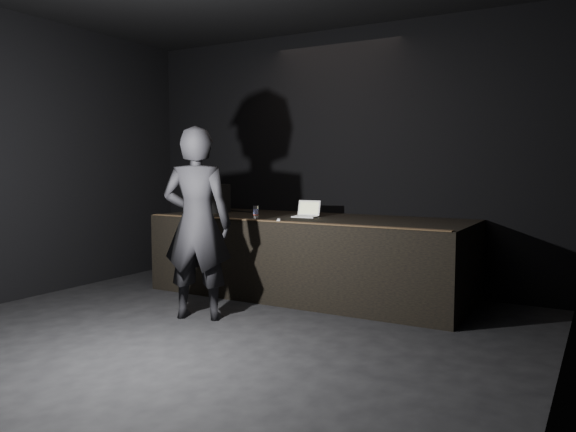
{
  "coord_description": "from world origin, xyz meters",
  "views": [
    {
      "loc": [
        3.28,
        -3.57,
        1.64
      ],
      "look_at": [
        -0.08,
        2.3,
        1.04
      ],
      "focal_mm": 35.0,
      "sensor_mm": 36.0,
      "label": 1
    }
  ],
  "objects_px": {
    "stage_riser": "(310,256)",
    "person": "(197,224)",
    "laptop": "(307,213)",
    "beer_can": "(256,212)",
    "stage_monitor": "(206,198)"
  },
  "relations": [
    {
      "from": "stage_riser",
      "to": "person",
      "type": "distance_m",
      "value": 1.76
    },
    {
      "from": "laptop",
      "to": "person",
      "type": "xyz_separation_m",
      "value": [
        -0.48,
        -1.61,
        -0.02
      ]
    },
    {
      "from": "laptop",
      "to": "person",
      "type": "relative_size",
      "value": 0.16
    },
    {
      "from": "stage_riser",
      "to": "beer_can",
      "type": "distance_m",
      "value": 0.9
    },
    {
      "from": "stage_monitor",
      "to": "laptop",
      "type": "xyz_separation_m",
      "value": [
        1.62,
        0.0,
        -0.14
      ]
    },
    {
      "from": "laptop",
      "to": "person",
      "type": "bearing_deg",
      "value": -111.89
    },
    {
      "from": "stage_monitor",
      "to": "person",
      "type": "xyz_separation_m",
      "value": [
        1.13,
        -1.6,
        -0.17
      ]
    },
    {
      "from": "stage_riser",
      "to": "laptop",
      "type": "xyz_separation_m",
      "value": [
        -0.06,
        0.02,
        0.55
      ]
    },
    {
      "from": "person",
      "to": "stage_riser",
      "type": "bearing_deg",
      "value": -129.24
    },
    {
      "from": "stage_riser",
      "to": "person",
      "type": "bearing_deg",
      "value": -108.85
    },
    {
      "from": "stage_riser",
      "to": "stage_monitor",
      "type": "xyz_separation_m",
      "value": [
        -1.67,
        0.02,
        0.7
      ]
    },
    {
      "from": "stage_monitor",
      "to": "laptop",
      "type": "relative_size",
      "value": 2.17
    },
    {
      "from": "beer_can",
      "to": "stage_riser",
      "type": "bearing_deg",
      "value": 41.12
    },
    {
      "from": "beer_can",
      "to": "stage_monitor",
      "type": "bearing_deg",
      "value": 157.52
    },
    {
      "from": "laptop",
      "to": "beer_can",
      "type": "bearing_deg",
      "value": -139.53
    }
  ]
}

